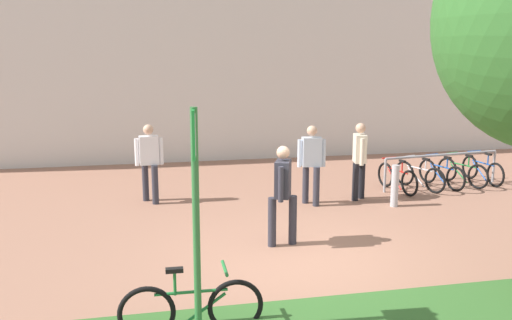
# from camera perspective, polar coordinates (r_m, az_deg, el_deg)

# --- Properties ---
(ground_plane) EXTENTS (60.00, 60.00, 0.00)m
(ground_plane) POSITION_cam_1_polar(r_m,az_deg,el_deg) (8.82, 5.29, -10.38)
(ground_plane) COLOR #936651
(parking_sign_post) EXTENTS (0.08, 0.36, 2.69)m
(parking_sign_post) POSITION_cam_1_polar(r_m,az_deg,el_deg) (5.87, -6.35, -3.65)
(parking_sign_post) COLOR #2D7238
(parking_sign_post) RESTS_ON ground
(bike_at_sign) EXTENTS (1.68, 0.42, 0.86)m
(bike_at_sign) POSITION_cam_1_polar(r_m,az_deg,el_deg) (6.53, -6.73, -15.17)
(bike_at_sign) COLOR black
(bike_at_sign) RESTS_ON ground
(bike_rack_cluster) EXTENTS (3.19, 1.91, 0.83)m
(bike_rack_cluster) POSITION_cam_1_polar(r_m,az_deg,el_deg) (13.97, 18.83, -1.31)
(bike_rack_cluster) COLOR #99999E
(bike_rack_cluster) RESTS_ON ground
(bollard_steel) EXTENTS (0.16, 0.16, 0.90)m
(bollard_steel) POSITION_cam_1_polar(r_m,az_deg,el_deg) (11.92, 14.34, -2.64)
(bollard_steel) COLOR #ADADB2
(bollard_steel) RESTS_ON ground
(person_shirt_blue) EXTENTS (0.61, 0.45, 1.72)m
(person_shirt_blue) POSITION_cam_1_polar(r_m,az_deg,el_deg) (11.98, -11.12, 0.18)
(person_shirt_blue) COLOR #2D2D38
(person_shirt_blue) RESTS_ON ground
(person_suited_dark) EXTENTS (0.51, 0.57, 1.72)m
(person_suited_dark) POSITION_cam_1_polar(r_m,az_deg,el_deg) (9.14, 2.82, -3.07)
(person_suited_dark) COLOR #2D2D38
(person_suited_dark) RESTS_ON ground
(person_casual_tan) EXTENTS (0.61, 0.41, 1.72)m
(person_casual_tan) POSITION_cam_1_polar(r_m,az_deg,el_deg) (11.64, 5.83, 0.01)
(person_casual_tan) COLOR #2D2D38
(person_casual_tan) RESTS_ON ground
(person_shirt_white) EXTENTS (0.35, 0.60, 1.72)m
(person_shirt_white) POSITION_cam_1_polar(r_m,az_deg,el_deg) (12.19, 10.79, 0.38)
(person_shirt_white) COLOR black
(person_shirt_white) RESTS_ON ground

